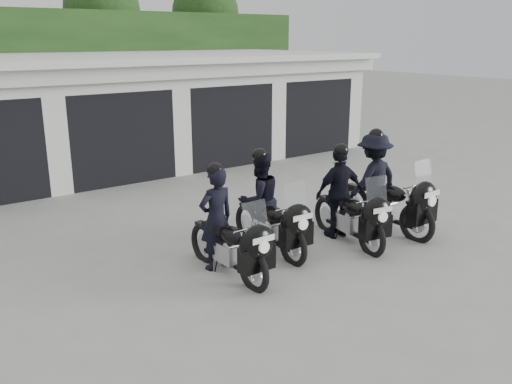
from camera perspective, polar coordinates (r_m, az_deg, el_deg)
ground at (r=8.94m, az=0.61°, el=-6.58°), size 80.00×80.00×0.00m
garage_block at (r=15.60m, az=-17.58°, el=7.88°), size 16.40×6.80×2.96m
background_vegetation at (r=20.24m, az=-21.54°, el=13.06°), size 20.00×3.90×5.80m
police_bike_a at (r=8.00m, az=-3.12°, el=-4.13°), size 0.61×1.97×1.72m
police_bike_b at (r=8.94m, az=0.98°, el=-1.56°), size 0.81×2.00×1.74m
police_bike_c at (r=9.47m, az=9.33°, el=-0.76°), size 1.02×1.98×1.74m
police_bike_d at (r=10.18m, az=12.94°, el=0.66°), size 1.15×2.18×1.90m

